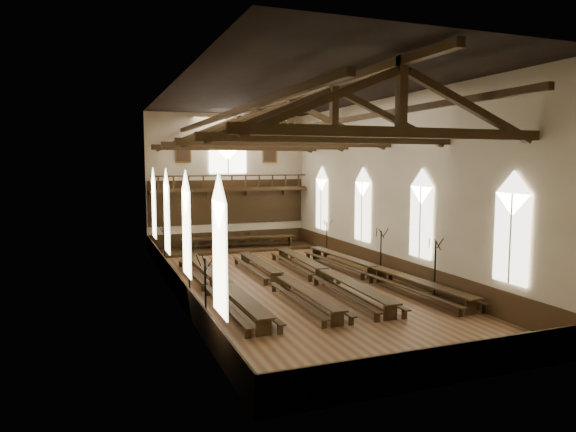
{
  "coord_description": "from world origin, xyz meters",
  "views": [
    {
      "loc": [
        -9.59,
        -24.62,
        6.42
      ],
      "look_at": [
        0.43,
        1.5,
        3.48
      ],
      "focal_mm": 32.0,
      "sensor_mm": 36.0,
      "label": 1
    }
  ],
  "objects_px": {
    "dais": "(239,249)",
    "candelabrum_right_far": "(327,244)",
    "refectory_row_a": "(218,281)",
    "candelabrum_left_mid": "(190,284)",
    "candelabrum_left_far": "(165,255)",
    "high_table": "(239,239)",
    "refectory_row_c": "(324,272)",
    "candelabrum_left_near": "(206,304)",
    "candelabrum_right_mid": "(381,261)",
    "candelabrum_right_near": "(435,279)",
    "refectory_row_d": "(376,270)",
    "refectory_row_b": "(281,278)"
  },
  "relations": [
    {
      "from": "dais",
      "to": "candelabrum_right_far",
      "type": "height_order",
      "value": "candelabrum_right_far"
    },
    {
      "from": "refectory_row_a",
      "to": "candelabrum_left_mid",
      "type": "relative_size",
      "value": 5.14
    },
    {
      "from": "candelabrum_left_far",
      "to": "high_table",
      "type": "bearing_deg",
      "value": 36.53
    },
    {
      "from": "refectory_row_c",
      "to": "high_table",
      "type": "xyz_separation_m",
      "value": [
        -1.49,
        11.59,
        0.29
      ]
    },
    {
      "from": "candelabrum_left_far",
      "to": "candelabrum_right_far",
      "type": "height_order",
      "value": "candelabrum_left_far"
    },
    {
      "from": "candelabrum_left_near",
      "to": "candelabrum_right_mid",
      "type": "bearing_deg",
      "value": 25.06
    },
    {
      "from": "high_table",
      "to": "candelabrum_left_mid",
      "type": "distance_m",
      "value": 14.16
    },
    {
      "from": "candelabrum_left_near",
      "to": "candelabrum_left_far",
      "type": "bearing_deg",
      "value": 90.0
    },
    {
      "from": "refectory_row_c",
      "to": "candelabrum_right_near",
      "type": "relative_size",
      "value": 5.1
    },
    {
      "from": "high_table",
      "to": "candelabrum_left_mid",
      "type": "relative_size",
      "value": 2.98
    },
    {
      "from": "refectory_row_a",
      "to": "refectory_row_d",
      "type": "height_order",
      "value": "refectory_row_d"
    },
    {
      "from": "dais",
      "to": "candelabrum_left_near",
      "type": "distance_m",
      "value": 17.46
    },
    {
      "from": "candelabrum_left_mid",
      "to": "candelabrum_right_mid",
      "type": "bearing_deg",
      "value": 8.43
    },
    {
      "from": "refectory_row_c",
      "to": "candelabrum_left_mid",
      "type": "xyz_separation_m",
      "value": [
        -7.41,
        -1.27,
        0.3
      ]
    },
    {
      "from": "candelabrum_right_far",
      "to": "candelabrum_left_near",
      "type": "bearing_deg",
      "value": -132.03
    },
    {
      "from": "refectory_row_d",
      "to": "candelabrum_left_near",
      "type": "height_order",
      "value": "candelabrum_left_near"
    },
    {
      "from": "refectory_row_c",
      "to": "candelabrum_right_far",
      "type": "xyz_separation_m",
      "value": [
        3.69,
        7.5,
        0.19
      ]
    },
    {
      "from": "refectory_row_a",
      "to": "high_table",
      "type": "xyz_separation_m",
      "value": [
        4.29,
        11.56,
        0.29
      ]
    },
    {
      "from": "refectory_row_d",
      "to": "candelabrum_right_mid",
      "type": "height_order",
      "value": "candelabrum_right_mid"
    },
    {
      "from": "high_table",
      "to": "candelabrum_right_near",
      "type": "bearing_deg",
      "value": -72.2
    },
    {
      "from": "refectory_row_a",
      "to": "candelabrum_right_mid",
      "type": "relative_size",
      "value": 5.33
    },
    {
      "from": "high_table",
      "to": "candelabrum_right_near",
      "type": "height_order",
      "value": "candelabrum_right_near"
    },
    {
      "from": "refectory_row_b",
      "to": "candelabrum_left_far",
      "type": "distance_m",
      "value": 8.85
    },
    {
      "from": "refectory_row_a",
      "to": "dais",
      "type": "relative_size",
      "value": 1.28
    },
    {
      "from": "candelabrum_left_mid",
      "to": "candelabrum_right_near",
      "type": "distance_m",
      "value": 11.57
    },
    {
      "from": "refectory_row_a",
      "to": "candelabrum_right_far",
      "type": "distance_m",
      "value": 12.06
    },
    {
      "from": "refectory_row_c",
      "to": "high_table",
      "type": "height_order",
      "value": "high_table"
    },
    {
      "from": "refectory_row_d",
      "to": "candelabrum_left_far",
      "type": "xyz_separation_m",
      "value": [
        -10.29,
        7.74,
        0.23
      ]
    },
    {
      "from": "refectory_row_d",
      "to": "candelabrum_right_near",
      "type": "height_order",
      "value": "candelabrum_right_near"
    },
    {
      "from": "candelabrum_right_mid",
      "to": "dais",
      "type": "bearing_deg",
      "value": 114.76
    },
    {
      "from": "dais",
      "to": "candelabrum_right_far",
      "type": "bearing_deg",
      "value": -38.34
    },
    {
      "from": "dais",
      "to": "candelabrum_right_mid",
      "type": "distance_m",
      "value": 12.37
    },
    {
      "from": "candelabrum_left_far",
      "to": "refectory_row_a",
      "type": "bearing_deg",
      "value": -77.14
    },
    {
      "from": "refectory_row_a",
      "to": "candelabrum_left_near",
      "type": "height_order",
      "value": "candelabrum_left_near"
    },
    {
      "from": "refectory_row_c",
      "to": "candelabrum_left_mid",
      "type": "relative_size",
      "value": 5.16
    },
    {
      "from": "refectory_row_b",
      "to": "dais",
      "type": "xyz_separation_m",
      "value": [
        1.08,
        11.78,
        -0.42
      ]
    },
    {
      "from": "refectory_row_b",
      "to": "candelabrum_right_near",
      "type": "xyz_separation_m",
      "value": [
        6.25,
        -4.33,
        0.35
      ]
    },
    {
      "from": "high_table",
      "to": "candelabrum_right_far",
      "type": "xyz_separation_m",
      "value": [
        5.17,
        -4.09,
        -0.1
      ]
    },
    {
      "from": "refectory_row_b",
      "to": "candelabrum_left_mid",
      "type": "relative_size",
      "value": 4.96
    },
    {
      "from": "refectory_row_a",
      "to": "candelabrum_left_far",
      "type": "bearing_deg",
      "value": 102.86
    },
    {
      "from": "refectory_row_d",
      "to": "candelabrum_left_near",
      "type": "xyz_separation_m",
      "value": [
        -10.29,
        -4.28,
        0.3
      ]
    },
    {
      "from": "dais",
      "to": "candelabrum_left_mid",
      "type": "height_order",
      "value": "candelabrum_left_mid"
    },
    {
      "from": "candelabrum_left_mid",
      "to": "refectory_row_b",
      "type": "bearing_deg",
      "value": 12.56
    },
    {
      "from": "refectory_row_b",
      "to": "candelabrum_right_far",
      "type": "height_order",
      "value": "candelabrum_right_far"
    },
    {
      "from": "refectory_row_c",
      "to": "refectory_row_d",
      "type": "relative_size",
      "value": 0.99
    },
    {
      "from": "candelabrum_left_near",
      "to": "refectory_row_c",
      "type": "bearing_deg",
      "value": 33.0
    },
    {
      "from": "candelabrum_left_near",
      "to": "candelabrum_right_near",
      "type": "bearing_deg",
      "value": 1.5
    },
    {
      "from": "refectory_row_c",
      "to": "candelabrum_right_mid",
      "type": "bearing_deg",
      "value": 5.8
    },
    {
      "from": "refectory_row_d",
      "to": "candelabrum_left_mid",
      "type": "xyz_separation_m",
      "value": [
        -10.29,
        -0.74,
        0.29
      ]
    },
    {
      "from": "refectory_row_b",
      "to": "candelabrum_left_near",
      "type": "relative_size",
      "value": 4.93
    }
  ]
}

